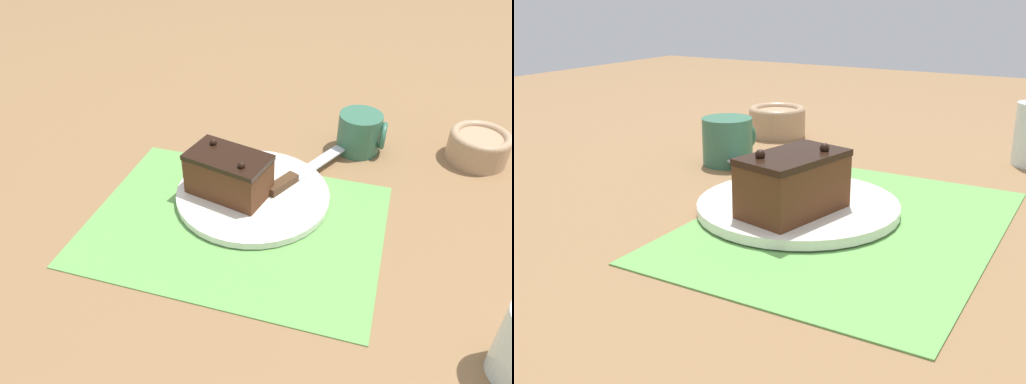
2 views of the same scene
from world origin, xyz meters
TOP-DOWN VIEW (x-y plane):
  - ground_plane at (0.00, 0.00)m, footprint 3.00×3.00m
  - placemat_woven at (0.00, 0.00)m, footprint 0.46×0.34m
  - cake_plate at (0.01, 0.07)m, footprint 0.26×0.26m
  - chocolate_cake at (-0.03, 0.06)m, footprint 0.15×0.10m
  - serving_knife at (0.07, 0.13)m, footprint 0.11×0.19m
  - small_bowl at (0.37, 0.31)m, footprint 0.11×0.11m
  - coffee_mug at (0.16, 0.28)m, footprint 0.09×0.08m

SIDE VIEW (x-z plane):
  - ground_plane at x=0.00m, z-range 0.00..0.00m
  - placemat_woven at x=0.00m, z-range 0.00..0.00m
  - cake_plate at x=0.01m, z-range 0.00..0.02m
  - serving_knife at x=0.07m, z-range 0.01..0.03m
  - small_bowl at x=0.37m, z-range 0.00..0.06m
  - coffee_mug at x=0.16m, z-range 0.00..0.08m
  - chocolate_cake at x=-0.03m, z-range 0.01..0.09m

